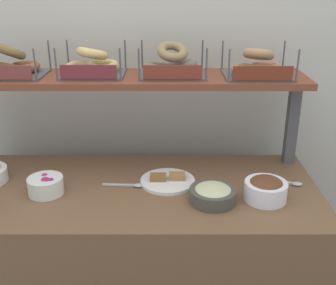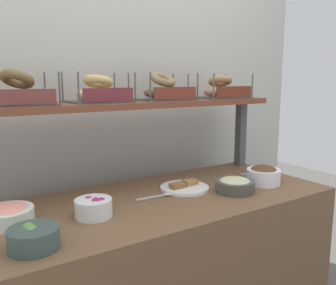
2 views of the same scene
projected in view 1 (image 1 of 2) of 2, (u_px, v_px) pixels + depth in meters
name	position (u px, v px, depth m)	size (l,w,h in m)	color
back_wall	(141.00, 78.00, 2.19)	(2.80, 0.06, 2.40)	beige
deli_counter	(137.00, 267.00, 1.97)	(1.60, 0.70, 0.85)	brown
shelf_riser_right	(294.00, 123.00, 1.99)	(0.05, 0.05, 0.40)	#4C4C51
upper_shelf	(137.00, 79.00, 1.91)	(1.56, 0.32, 0.03)	brown
bowl_beet_salad	(47.00, 185.00, 1.75)	(0.15, 0.15, 0.08)	silver
bowl_chocolate_spread	(267.00, 189.00, 1.70)	(0.17, 0.17, 0.10)	white
bowl_tuna_salad	(214.00, 194.00, 1.69)	(0.19, 0.19, 0.07)	#45453D
serving_plate_white	(169.00, 181.00, 1.85)	(0.24, 0.24, 0.04)	white
serving_spoon_near_plate	(131.00, 185.00, 1.82)	(0.18, 0.03, 0.01)	#B7B7BC
serving_spoon_by_edge	(289.00, 183.00, 1.84)	(0.17, 0.08, 0.01)	#B7B7BC
bagel_basket_cinnamon_raisin	(13.00, 65.00, 1.88)	(0.29, 0.24, 0.16)	#4C4C51
bagel_basket_plain	(94.00, 65.00, 1.90)	(0.28, 0.26, 0.14)	#4C4C51
bagel_basket_poppy	(174.00, 64.00, 1.89)	(0.30, 0.26, 0.15)	#4C4C51
bagel_basket_everything	(259.00, 66.00, 1.87)	(0.30, 0.25, 0.14)	#4C4C51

